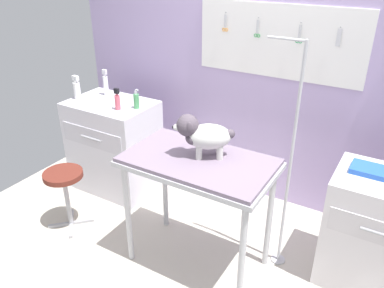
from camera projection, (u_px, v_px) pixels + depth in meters
ground at (192, 272)px, 2.95m from camera, size 4.40×4.00×0.04m
rear_wall_panel at (267, 80)px, 3.40m from camera, size 4.00×0.09×2.30m
grooming_table at (198, 171)px, 2.68m from camera, size 1.05×0.61×0.91m
grooming_arm at (288, 172)px, 2.69m from camera, size 0.30×0.11×1.71m
dog at (203, 135)px, 2.60m from camera, size 0.40×0.32×0.30m
counter_left at (114, 146)px, 3.82m from camera, size 0.80×0.58×0.91m
cabinet_right at (377, 232)px, 2.69m from camera, size 0.68×0.54×0.85m
stool at (64, 183)px, 3.24m from camera, size 0.33×0.33×0.54m
spray_bottle_short at (117, 101)px, 3.41m from camera, size 0.05×0.05×0.20m
pump_bottle_white at (106, 84)px, 3.74m from camera, size 0.05×0.05×0.26m
shampoo_bottle at (136, 101)px, 3.45m from camera, size 0.05×0.05×0.18m
conditioner_bottle at (77, 89)px, 3.66m from camera, size 0.06×0.06×0.23m
supply_tray at (370, 170)px, 2.58m from camera, size 0.24×0.18×0.04m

